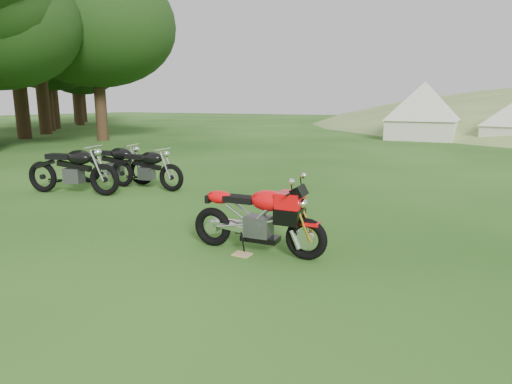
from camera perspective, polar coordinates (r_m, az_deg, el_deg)
The scene contains 8 objects.
ground at distance 5.87m, azimuth -3.86°, elevation -7.01°, with size 120.00×120.00×0.00m, color #163D0D.
treeline at distance 30.29m, azimuth -21.99°, elevation 7.42°, with size 28.00×32.00×14.00m, color black, non-canonical shape.
sport_motorcycle at distance 5.42m, azimuth 0.17°, elevation -2.80°, with size 1.74×0.44×1.05m, color red, non-canonical shape.
plywood_board at distance 5.47m, azimuth -1.84°, elevation -8.29°, with size 0.22×0.18×0.02m, color tan.
vintage_moto_a at distance 9.76m, azimuth -14.50°, elevation 3.23°, with size 1.87×0.43×0.99m, color black, non-canonical shape.
vintage_moto_b at distance 9.70m, azimuth -23.30°, elevation 2.91°, with size 2.08×0.48×1.09m, color black, non-canonical shape.
vintage_moto_c at distance 10.60m, azimuth -18.37°, elevation 3.73°, with size 1.92×0.44×1.01m, color black, non-canonical shape.
tent_left at distance 24.17m, azimuth 21.39°, elevation 9.91°, with size 3.25×3.25×2.82m, color beige, non-canonical shape.
Camera 1 is at (2.90, -4.74, 1.89)m, focal length 30.00 mm.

